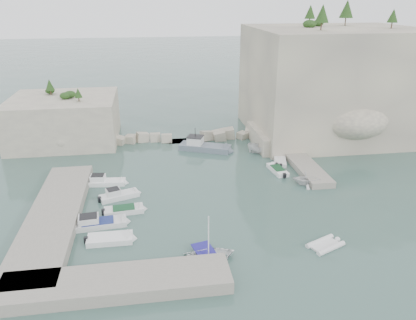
{
  "coord_description": "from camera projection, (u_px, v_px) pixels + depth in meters",
  "views": [
    {
      "loc": [
        -6.73,
        -39.2,
        21.56
      ],
      "look_at": [
        0.0,
        6.0,
        3.0
      ],
      "focal_mm": 35.0,
      "sensor_mm": 36.0,
      "label": 1
    }
  ],
  "objects": [
    {
      "name": "ground",
      "position": [
        216.0,
        205.0,
        44.96
      ],
      "size": [
        400.0,
        400.0,
        0.0
      ],
      "primitive_type": "plane",
      "color": "#3E5E56",
      "rests_on": "ground"
    },
    {
      "name": "cliff_east",
      "position": [
        332.0,
        82.0,
        65.98
      ],
      "size": [
        26.0,
        22.0,
        17.0
      ],
      "primitive_type": "cube",
      "color": "beige",
      "rests_on": "ground"
    },
    {
      "name": "cliff_terrace",
      "position": [
        279.0,
        137.0,
        62.76
      ],
      "size": [
        8.0,
        10.0,
        2.5
      ],
      "primitive_type": "cube",
      "color": "beige",
      "rests_on": "ground"
    },
    {
      "name": "outcrop_west",
      "position": [
        65.0,
        119.0,
        63.82
      ],
      "size": [
        16.0,
        14.0,
        7.0
      ],
      "primitive_type": "cube",
      "color": "beige",
      "rests_on": "ground"
    },
    {
      "name": "quay_west",
      "position": [
        54.0,
        217.0,
        41.51
      ],
      "size": [
        5.0,
        24.0,
        1.1
      ],
      "primitive_type": "cube",
      "color": "#9E9689",
      "rests_on": "ground"
    },
    {
      "name": "quay_south",
      "position": [
        117.0,
        283.0,
        31.93
      ],
      "size": [
        18.0,
        4.0,
        1.1
      ],
      "primitive_type": "cube",
      "color": "#9E9689",
      "rests_on": "ground"
    },
    {
      "name": "ledge_east",
      "position": [
        300.0,
        161.0,
        55.81
      ],
      "size": [
        3.0,
        16.0,
        0.8
      ],
      "primitive_type": "cube",
      "color": "#9E9689",
      "rests_on": "ground"
    },
    {
      "name": "breakwater",
      "position": [
        187.0,
        136.0,
        64.72
      ],
      "size": [
        28.0,
        3.0,
        1.4
      ],
      "primitive_type": "cube",
      "color": "beige",
      "rests_on": "ground"
    },
    {
      "name": "motorboat_a",
      "position": [
        105.0,
        184.0,
        49.89
      ],
      "size": [
        5.61,
        2.09,
        1.4
      ],
      "primitive_type": null,
      "rotation": [
        0.0,
        0.0,
        -0.08
      ],
      "color": "white",
      "rests_on": "ground"
    },
    {
      "name": "motorboat_b",
      "position": [
        120.0,
        198.0,
        46.56
      ],
      "size": [
        5.08,
        3.08,
        1.4
      ],
      "primitive_type": null,
      "rotation": [
        0.0,
        0.0,
        0.34
      ],
      "color": "silver",
      "rests_on": "ground"
    },
    {
      "name": "motorboat_c",
      "position": [
        124.0,
        212.0,
        43.47
      ],
      "size": [
        4.68,
        2.09,
        0.7
      ],
      "primitive_type": null,
      "rotation": [
        0.0,
        0.0,
        0.1
      ],
      "color": "silver",
      "rests_on": "ground"
    },
    {
      "name": "motorboat_d",
      "position": [
        98.0,
        226.0,
        40.85
      ],
      "size": [
        6.35,
        2.46,
        1.4
      ],
      "primitive_type": null,
      "rotation": [
        0.0,
        0.0,
        0.1
      ],
      "color": "silver",
      "rests_on": "ground"
    },
    {
      "name": "motorboat_e",
      "position": [
        110.0,
        241.0,
        38.33
      ],
      "size": [
        4.64,
        1.92,
        0.7
      ],
      "primitive_type": null,
      "rotation": [
        0.0,
        0.0,
        -0.01
      ],
      "color": "white",
      "rests_on": "ground"
    },
    {
      "name": "rowboat",
      "position": [
        209.0,
        261.0,
        35.46
      ],
      "size": [
        5.75,
        4.68,
        1.05
      ],
      "primitive_type": "imported",
      "rotation": [
        0.0,
        0.0,
        1.81
      ],
      "color": "white",
      "rests_on": "ground"
    },
    {
      "name": "inflatable_dinghy",
      "position": [
        325.0,
        246.0,
        37.55
      ],
      "size": [
        4.02,
        3.07,
        0.44
      ],
      "primitive_type": null,
      "rotation": [
        0.0,
        0.0,
        0.42
      ],
      "color": "white",
      "rests_on": "ground"
    },
    {
      "name": "tender_east_a",
      "position": [
        306.0,
        185.0,
        49.86
      ],
      "size": [
        4.16,
        3.86,
        1.81
      ],
      "primitive_type": "imported",
      "rotation": [
        0.0,
        0.0,
        1.27
      ],
      "color": "silver",
      "rests_on": "ground"
    },
    {
      "name": "tender_east_b",
      "position": [
        277.0,
        172.0,
        53.47
      ],
      "size": [
        2.04,
        4.54,
        0.7
      ],
      "primitive_type": null,
      "rotation": [
        0.0,
        0.0,
        1.7
      ],
      "color": "white",
      "rests_on": "ground"
    },
    {
      "name": "tender_east_c",
      "position": [
        280.0,
        162.0,
        56.65
      ],
      "size": [
        2.84,
        5.15,
        0.7
      ],
      "primitive_type": null,
      "rotation": [
        0.0,
        0.0,
        1.3
      ],
      "color": "silver",
      "rests_on": "ground"
    },
    {
      "name": "tender_east_d",
      "position": [
        263.0,
        154.0,
        59.58
      ],
      "size": [
        4.94,
        3.43,
        1.79
      ],
      "primitive_type": "imported",
      "rotation": [
        0.0,
        0.0,
        1.16
      ],
      "color": "silver",
      "rests_on": "ground"
    },
    {
      "name": "work_boat",
      "position": [
        205.0,
        150.0,
        60.96
      ],
      "size": [
        8.66,
        5.6,
        2.2
      ],
      "primitive_type": null,
      "rotation": [
        0.0,
        0.0,
        -0.41
      ],
      "color": "slate",
      "rests_on": "ground"
    },
    {
      "name": "rowboat_mast",
      "position": [
        209.0,
        236.0,
        34.47
      ],
      "size": [
        0.1,
        0.1,
        4.2
      ],
      "primitive_type": "cylinder",
      "color": "white",
      "rests_on": "rowboat"
    },
    {
      "name": "vegetation",
      "position": [
        304.0,
        21.0,
        63.01
      ],
      "size": [
        53.48,
        13.88,
        13.4
      ],
      "color": "#1E4219",
      "rests_on": "ground"
    }
  ]
}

